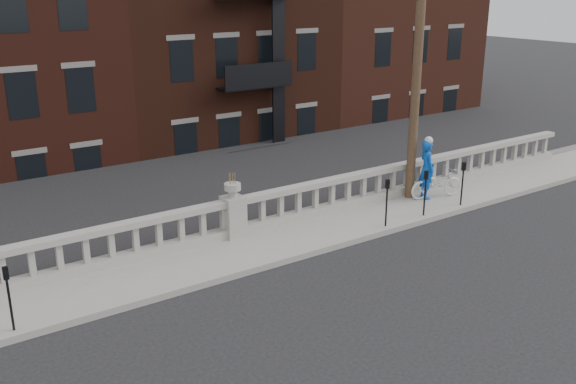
# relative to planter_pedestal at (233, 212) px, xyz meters

# --- Properties ---
(ground) EXTENTS (120.00, 120.00, 0.00)m
(ground) POSITION_rel_planter_pedestal_xyz_m (0.00, -3.95, -0.83)
(ground) COLOR black
(ground) RESTS_ON ground
(sidewalk) EXTENTS (32.00, 2.20, 0.15)m
(sidewalk) POSITION_rel_planter_pedestal_xyz_m (0.00, -0.95, -0.76)
(sidewalk) COLOR gray
(sidewalk) RESTS_ON ground
(balustrade) EXTENTS (28.00, 0.34, 1.03)m
(balustrade) POSITION_rel_planter_pedestal_xyz_m (0.00, 0.00, -0.19)
(balustrade) COLOR gray
(balustrade) RESTS_ON sidewalk
(planter_pedestal) EXTENTS (0.55, 0.55, 1.76)m
(planter_pedestal) POSITION_rel_planter_pedestal_xyz_m (0.00, 0.00, 0.00)
(planter_pedestal) COLOR gray
(planter_pedestal) RESTS_ON sidewalk
(lower_level) EXTENTS (80.00, 44.00, 20.80)m
(lower_level) POSITION_rel_planter_pedestal_xyz_m (0.56, 19.09, 1.80)
(lower_level) COLOR #605E59
(lower_level) RESTS_ON ground
(utility_pole) EXTENTS (1.60, 0.28, 10.00)m
(utility_pole) POSITION_rel_planter_pedestal_xyz_m (6.20, -0.35, 4.41)
(utility_pole) COLOR #422D1E
(utility_pole) RESTS_ON sidewalk
(parking_meter_a) EXTENTS (0.10, 0.09, 1.36)m
(parking_meter_a) POSITION_rel_planter_pedestal_xyz_m (-6.02, -1.80, 0.17)
(parking_meter_a) COLOR black
(parking_meter_a) RESTS_ON sidewalk
(parking_meter_b) EXTENTS (0.10, 0.09, 1.36)m
(parking_meter_b) POSITION_rel_planter_pedestal_xyz_m (3.84, -1.80, 0.17)
(parking_meter_b) COLOR black
(parking_meter_b) RESTS_ON sidewalk
(parking_meter_c) EXTENTS (0.10, 0.09, 1.36)m
(parking_meter_c) POSITION_rel_planter_pedestal_xyz_m (5.34, -1.80, 0.17)
(parking_meter_c) COLOR black
(parking_meter_c) RESTS_ON sidewalk
(parking_meter_d) EXTENTS (0.10, 0.09, 1.36)m
(parking_meter_d) POSITION_rel_planter_pedestal_xyz_m (6.95, -1.80, 0.17)
(parking_meter_d) COLOR black
(parking_meter_d) RESTS_ON sidewalk
(bicycle) EXTENTS (1.89, 1.04, 0.94)m
(bicycle) POSITION_rel_planter_pedestal_xyz_m (6.85, -0.86, -0.21)
(bicycle) COLOR silver
(bicycle) RESTS_ON sidewalk
(cyclist) EXTENTS (0.66, 0.80, 1.87)m
(cyclist) POSITION_rel_planter_pedestal_xyz_m (6.55, -0.69, 0.25)
(cyclist) COLOR blue
(cyclist) RESTS_ON sidewalk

